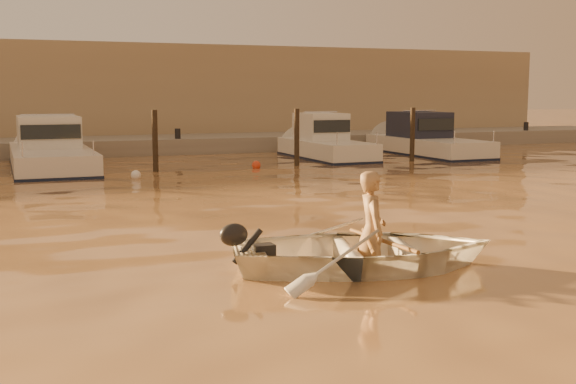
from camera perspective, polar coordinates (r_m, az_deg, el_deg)
name	(u,v)px	position (r m, az deg, el deg)	size (l,w,h in m)	color
ground_plane	(353,261)	(11.08, 5.14, -5.48)	(160.00, 160.00, 0.00)	#95623B
dinghy	(365,250)	(10.57, 6.08, -4.59)	(2.75, 3.86, 0.80)	white
person	(372,231)	(10.53, 6.64, -3.04)	(0.63, 0.42, 1.74)	#A27A51
outboard_motor	(262,253)	(10.31, -2.06, -4.86)	(0.90, 0.40, 0.70)	black
oar_port	(382,240)	(10.60, 7.41, -3.80)	(0.06, 0.06, 2.10)	brown
oar_starboard	(368,241)	(10.55, 6.36, -3.84)	(0.06, 0.06, 2.10)	brown
moored_boat_2	(50,150)	(25.72, -18.26, 3.17)	(2.49, 8.27, 1.75)	silver
moored_boat_4	(326,142)	(28.28, 3.04, 3.94)	(2.00, 6.24, 1.75)	silver
moored_boat_5	(427,140)	(30.51, 10.95, 4.09)	(2.21, 7.42, 1.75)	silver
piling_2	(155,144)	(23.92, -10.45, 3.77)	(0.18, 0.18, 2.20)	#2D2319
piling_3	(297,140)	(25.39, 0.70, 4.12)	(0.18, 0.18, 2.20)	#2D2319
piling_4	(412,137)	(27.53, 9.80, 4.30)	(0.18, 0.18, 2.20)	#2D2319
fender_c	(136,175)	(22.07, -11.93, 1.31)	(0.30, 0.30, 0.30)	white
fender_d	(256,165)	(24.64, -2.52, 2.14)	(0.30, 0.30, 0.30)	red
fender_e	(354,162)	(26.01, 5.28, 2.41)	(0.30, 0.30, 0.30)	silver
quay	(124,149)	(31.57, -12.85, 3.30)	(52.00, 4.00, 1.00)	gray
waterfront_building	(104,96)	(36.93, -14.32, 7.38)	(46.00, 7.00, 4.80)	#9E8466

